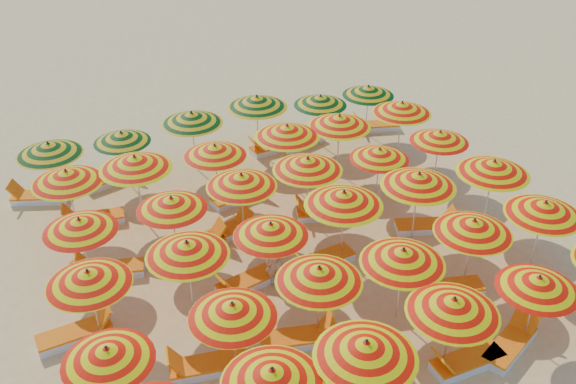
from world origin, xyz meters
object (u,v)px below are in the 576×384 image
object	(u,v)px
lounger_8	(247,282)
beachgoer_a	(276,262)
umbrella_11	(544,208)
umbrella_23	(440,137)
umbrella_35	(368,91)
lounger_6	(447,288)
lounger_15	(93,219)
lounger_17	(39,197)
lounger_14	(324,213)
umbrella_27	(287,131)
lounger_10	(426,226)
umbrella_9	(403,256)
umbrella_19	(171,203)
umbrella_16	(419,180)
umbrella_32	(192,118)
umbrella_2	(366,349)
lounger_12	(196,244)
umbrella_3	(453,306)
umbrella_6	(107,354)
umbrella_20	(241,180)
umbrella_26	(215,150)
umbrella_17	(494,167)
umbrella_30	(49,149)
umbrella_1	(272,376)
umbrella_25	(135,163)
umbrella_12	(88,278)
umbrella_31	(122,137)
umbrella_18	(80,225)
umbrella_21	(308,164)
lounger_11	(110,270)
lounger_3	(510,344)
lounger_21	(374,126)
umbrella_7	(233,310)
umbrella_4	(538,283)
lounger_19	(272,147)
umbrella_13	(187,249)
lounger_4	(206,366)
lounger_5	(299,338)
umbrella_29	(402,108)
lounger_18	(111,179)
umbrella_10	(474,227)
lounger_13	(225,232)
lounger_9	(322,260)
lounger_16	(238,196)
umbrella_15	(344,198)
umbrella_33	(257,102)
umbrella_22	(379,154)

from	to	relation	value
lounger_8	beachgoer_a	bearing A→B (deg)	150.60
umbrella_11	umbrella_23	xyz separation A→B (m)	(0.20, 4.65, -0.14)
umbrella_35	lounger_6	bearing A→B (deg)	-107.72
lounger_15	lounger_17	xyz separation A→B (m)	(-1.32, 1.96, 0.00)
lounger_14	lounger_17	xyz separation A→B (m)	(-7.65, 4.57, 0.00)
umbrella_27	lounger_10	size ratio (longest dim) A/B	1.49
umbrella_9	umbrella_19	distance (m)	6.17
umbrella_16	umbrella_32	xyz separation A→B (m)	(-4.36, 6.47, -0.05)
umbrella_2	lounger_12	size ratio (longest dim) A/B	1.42
lounger_10	lounger_17	bearing A→B (deg)	168.48
umbrella_3	lounger_12	size ratio (longest dim) A/B	1.20
umbrella_6	umbrella_20	xyz separation A→B (m)	(4.65, 4.76, 0.15)
umbrella_20	umbrella_26	size ratio (longest dim) A/B	1.01
umbrella_19	umbrella_35	distance (m)	9.56
umbrella_17	umbrella_30	size ratio (longest dim) A/B	0.96
umbrella_1	lounger_8	distance (m)	5.01
umbrella_16	beachgoer_a	size ratio (longest dim) A/B	1.81
umbrella_25	umbrella_35	world-z (taller)	umbrella_25
umbrella_3	umbrella_12	size ratio (longest dim) A/B	0.83
umbrella_31	umbrella_3	bearing A→B (deg)	-67.83
umbrella_18	umbrella_21	bearing A→B (deg)	1.01
umbrella_1	lounger_11	world-z (taller)	umbrella_1
lounger_3	lounger_21	world-z (taller)	same
umbrella_7	umbrella_19	distance (m)	4.52
umbrella_4	umbrella_16	size ratio (longest dim) A/B	0.73
umbrella_25	lounger_19	distance (m)	6.04
umbrella_13	lounger_4	size ratio (longest dim) A/B	1.33
umbrella_17	lounger_5	bearing A→B (deg)	-163.76
umbrella_20	umbrella_30	size ratio (longest dim) A/B	0.81
umbrella_11	lounger_6	world-z (taller)	umbrella_11
lounger_11	umbrella_30	bearing A→B (deg)	-65.80
umbrella_29	lounger_10	bearing A→B (deg)	-112.51
umbrella_21	lounger_18	size ratio (longest dim) A/B	1.31
umbrella_29	umbrella_6	bearing A→B (deg)	-148.71
umbrella_21	umbrella_29	distance (m)	5.08
umbrella_2	lounger_15	world-z (taller)	umbrella_2
umbrella_7	umbrella_31	world-z (taller)	umbrella_7
umbrella_12	lounger_19	distance (m)	10.14
umbrella_10	lounger_21	size ratio (longest dim) A/B	1.13
umbrella_29	lounger_17	bearing A→B (deg)	168.85
umbrella_13	lounger_14	distance (m)	5.57
umbrella_16	umbrella_18	world-z (taller)	umbrella_16
umbrella_9	lounger_10	world-z (taller)	umbrella_9
umbrella_6	umbrella_31	xyz separation A→B (m)	(2.31, 9.10, -0.03)
umbrella_16	umbrella_21	bearing A→B (deg)	137.23
umbrella_12	lounger_13	bearing A→B (deg)	31.94
lounger_9	lounger_11	xyz separation A→B (m)	(-5.29, 2.02, 0.00)
lounger_11	lounger_16	size ratio (longest dim) A/B	1.01
umbrella_15	umbrella_33	bearing A→B (deg)	87.18
umbrella_17	umbrella_22	size ratio (longest dim) A/B	1.03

